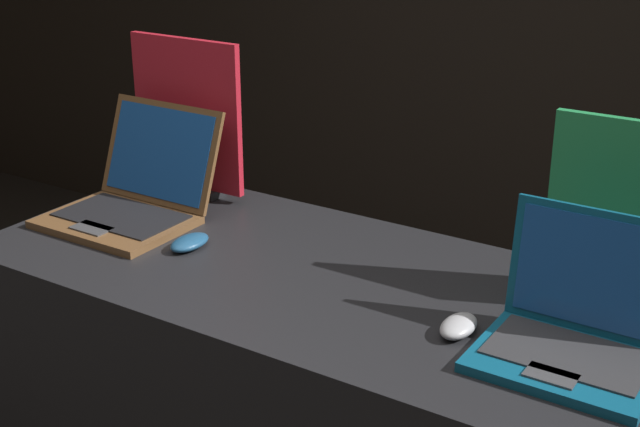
# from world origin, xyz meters

# --- Properties ---
(laptop_front) EXTENTS (0.37, 0.38, 0.28)m
(laptop_front) POSITION_xyz_m (-0.60, 0.40, 1.05)
(laptop_front) COLOR brown
(laptop_front) RESTS_ON display_counter
(mouse_front) EXTENTS (0.07, 0.12, 0.03)m
(mouse_front) POSITION_xyz_m (-0.34, 0.32, 1.00)
(mouse_front) COLOR navy
(mouse_front) RESTS_ON display_counter
(promo_stand_front) EXTENTS (0.37, 0.07, 0.45)m
(promo_stand_front) POSITION_xyz_m (-0.60, 0.63, 1.20)
(promo_stand_front) COLOR black
(promo_stand_front) RESTS_ON display_counter
(laptop_back) EXTENTS (0.33, 0.28, 0.27)m
(laptop_back) POSITION_xyz_m (0.62, 0.32, 1.05)
(laptop_back) COLOR #0F5170
(laptop_back) RESTS_ON display_counter
(mouse_back) EXTENTS (0.07, 0.11, 0.03)m
(mouse_back) POSITION_xyz_m (0.40, 0.28, 1.01)
(mouse_back) COLOR #B2B2B7
(mouse_back) RESTS_ON display_counter
(promo_stand_back) EXTENTS (0.33, 0.07, 0.40)m
(promo_stand_back) POSITION_xyz_m (0.62, 0.61, 1.18)
(promo_stand_back) COLOR black
(promo_stand_back) RESTS_ON display_counter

